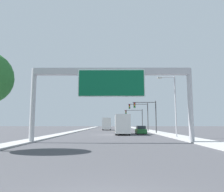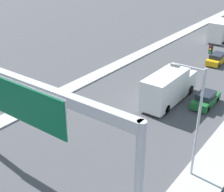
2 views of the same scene
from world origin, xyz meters
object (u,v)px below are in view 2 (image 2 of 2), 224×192
at_px(truck_box_primary, 169,87).
at_px(truck_box_secondary, 221,31).
at_px(car_far_center, 206,99).
at_px(car_far_right, 217,59).
at_px(sign_gantry, 31,105).
at_px(street_lamp_right, 195,116).

height_order(truck_box_primary, truck_box_secondary, truck_box_secondary).
xyz_separation_m(car_far_center, truck_box_secondary, (-7.00, 24.44, 1.09)).
xyz_separation_m(car_far_right, truck_box_primary, (-0.00, -14.86, 1.06)).
bearing_deg(car_far_right, car_far_center, -75.08).
distance_m(sign_gantry, car_far_center, 19.57).
bearing_deg(truck_box_primary, truck_box_secondary, 97.62).
bearing_deg(sign_gantry, street_lamp_right, 39.69).
height_order(car_far_center, car_far_right, car_far_center).
bearing_deg(truck_box_secondary, sign_gantry, -87.64).
bearing_deg(car_far_center, sign_gantry, -106.20).
bearing_deg(car_far_center, truck_box_primary, -153.86).
bearing_deg(truck_box_secondary, car_far_right, -72.80).
relative_size(car_far_center, street_lamp_right, 0.51).
xyz_separation_m(car_far_right, street_lamp_right, (6.56, -24.31, 4.27)).
xyz_separation_m(truck_box_primary, street_lamp_right, (6.56, -9.45, 3.21)).
xyz_separation_m(sign_gantry, truck_box_secondary, (-1.75, 42.51, -4.29)).
xyz_separation_m(sign_gantry, truck_box_primary, (1.75, 16.35, -4.34)).
relative_size(car_far_center, truck_box_primary, 0.50).
bearing_deg(sign_gantry, truck_box_secondary, 92.36).
height_order(sign_gantry, truck_box_primary, sign_gantry).
distance_m(car_far_center, truck_box_secondary, 25.45).
xyz_separation_m(car_far_right, truck_box_secondary, (-3.50, 11.30, 1.11)).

